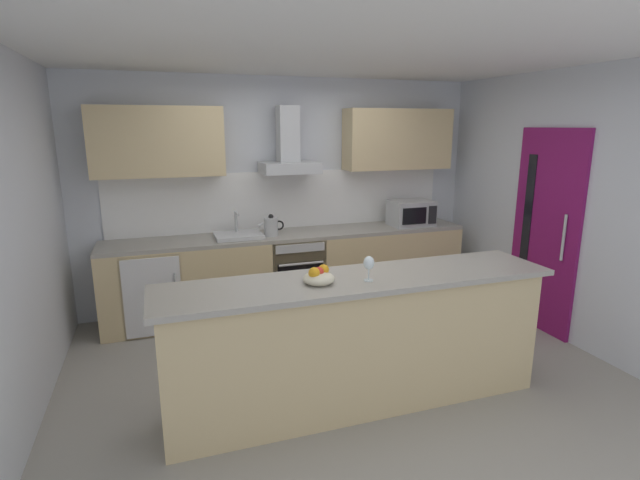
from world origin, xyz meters
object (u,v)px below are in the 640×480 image
(kettle, at_px, (271,226))
(wine_glass, at_px, (369,264))
(range_hood, at_px, (289,152))
(fruit_bowl, at_px, (319,277))
(refrigerator, at_px, (153,289))
(microwave, at_px, (411,213))
(sink, at_px, (238,235))
(oven, at_px, (293,271))

(kettle, distance_m, wine_glass, 2.08)
(wine_glass, bearing_deg, kettle, 95.94)
(kettle, distance_m, range_hood, 0.84)
(kettle, xyz_separation_m, fruit_bowl, (-0.14, -2.01, 0.05))
(range_hood, distance_m, fruit_bowl, 2.32)
(refrigerator, height_order, microwave, microwave)
(sink, bearing_deg, fruit_bowl, -83.99)
(sink, relative_size, fruit_bowl, 2.27)
(microwave, distance_m, sink, 2.07)
(kettle, bearing_deg, range_hood, 32.95)
(sink, xyz_separation_m, kettle, (0.35, -0.04, 0.08))
(refrigerator, relative_size, kettle, 2.94)
(microwave, relative_size, range_hood, 0.69)
(wine_glass, bearing_deg, microwave, 54.02)
(refrigerator, bearing_deg, kettle, -1.40)
(oven, xyz_separation_m, wine_glass, (-0.04, -2.10, 0.67))
(kettle, height_order, wine_glass, wine_glass)
(microwave, distance_m, fruit_bowl, 2.73)
(range_hood, bearing_deg, kettle, -147.05)
(refrigerator, bearing_deg, fruit_bowl, -61.04)
(sink, xyz_separation_m, fruit_bowl, (0.22, -2.05, 0.13))
(refrigerator, relative_size, microwave, 1.70)
(range_hood, relative_size, wine_glass, 4.05)
(microwave, relative_size, kettle, 1.73)
(oven, bearing_deg, microwave, -1.09)
(oven, bearing_deg, wine_glass, -91.01)
(range_hood, relative_size, fruit_bowl, 3.27)
(oven, distance_m, range_hood, 1.33)
(microwave, bearing_deg, oven, 178.91)
(microwave, height_order, wine_glass, microwave)
(kettle, relative_size, wine_glass, 1.62)
(refrigerator, bearing_deg, sink, 0.86)
(refrigerator, xyz_separation_m, wine_glass, (1.48, -2.09, 0.71))
(wine_glass, xyz_separation_m, fruit_bowl, (-0.35, 0.06, -0.08))
(sink, bearing_deg, oven, -1.04)
(oven, distance_m, fruit_bowl, 2.16)
(refrigerator, distance_m, sink, 1.04)
(kettle, xyz_separation_m, range_hood, (0.25, 0.16, 0.78))
(refrigerator, distance_m, range_hood, 2.04)
(refrigerator, distance_m, wine_glass, 2.66)
(range_hood, bearing_deg, oven, -90.00)
(refrigerator, distance_m, microwave, 3.04)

